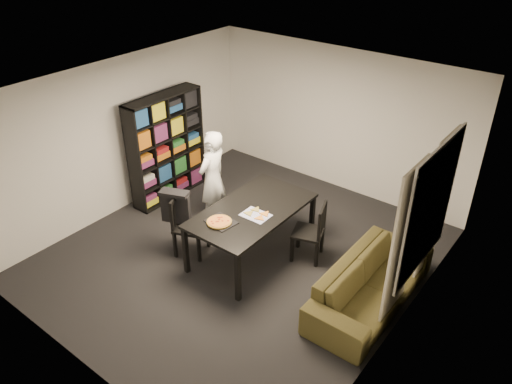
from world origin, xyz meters
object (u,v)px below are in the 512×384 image
Objects in this scene: bookshelf at (167,147)px; dining_table at (252,213)px; chair_left at (185,221)px; person at (213,179)px; pepperoni_pizza at (219,222)px; baking_tray at (221,222)px; sofa at (371,284)px; chair_right at (314,229)px.

bookshelf is 2.34m from dining_table.
person is at bearing -8.82° from chair_left.
dining_table is at bearing 76.94° from pepperoni_pizza.
chair_left is at bearing -177.73° from baking_tray.
bookshelf is at bearing 167.91° from dining_table.
dining_table is at bearing 93.98° from sofa.
pepperoni_pizza is (-0.13, -0.56, 0.10)m from dining_table.
baking_tray is at bearing -109.39° from chair_left.
dining_table is 2.07× the size of chair_right.
person is 1.22m from baking_tray.
sofa is at bearing -97.56° from chair_left.
baking_tray is at bearing -25.31° from bookshelf.
baking_tray is (0.71, 0.03, 0.26)m from chair_left.
sofa is at bearing 53.80° from chair_right.
baking_tray is 2.20m from sofa.
bookshelf is 1.15× the size of person.
baking_tray reaches higher than sofa.
bookshelf is at bearing 154.69° from baking_tray.
pepperoni_pizza is (0.00, -0.04, 0.02)m from baking_tray.
person reaches higher than chair_right.
chair_left is 1.03× the size of chair_right.
baking_tray is (-0.13, -0.53, 0.08)m from dining_table.
bookshelf reaches higher than pepperoni_pizza.
bookshelf is 5.43× the size of pepperoni_pizza.
bookshelf is 1.82m from chair_left.
pepperoni_pizza is at bearing -60.22° from chair_right.
dining_table is 0.94m from chair_right.
dining_table is at bearing -77.55° from chair_right.
sofa is (4.18, -0.36, -0.63)m from bookshelf.
baking_tray is at bearing 108.00° from sofa.
pepperoni_pizza reaches higher than sofa.
person reaches higher than pepperoni_pizza.
dining_table is 0.89× the size of sofa.
chair_right is (1.63, 1.04, -0.02)m from chair_left.
pepperoni_pizza is (2.15, -1.05, -0.12)m from bookshelf.
pepperoni_pizza is at bearing -112.32° from chair_left.
person is at bearing 136.44° from pepperoni_pizza.
dining_table is at bearing -12.09° from bookshelf.
pepperoni_pizza is (0.71, -0.01, 0.28)m from chair_left.
dining_table is 1.02m from chair_left.
baking_tray is (-0.92, -1.01, 0.28)m from chair_right.
baking_tray is (2.15, -1.02, -0.14)m from bookshelf.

